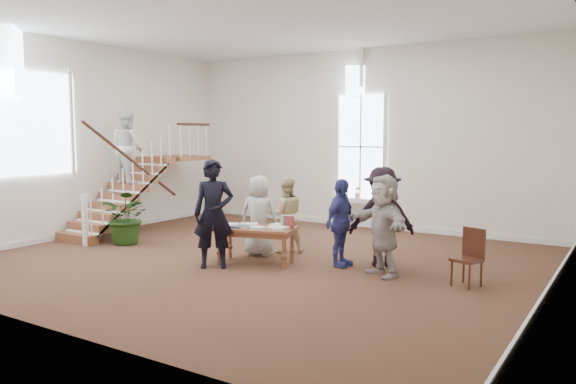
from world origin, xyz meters
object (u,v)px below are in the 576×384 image
Objects in this scene: library_table at (256,231)px; woman_cluster_b at (382,217)px; elderly_woman at (259,216)px; floor_plant at (128,217)px; person_yellow at (286,215)px; police_officer at (214,214)px; woman_cluster_c at (383,225)px; side_chair at (470,254)px; woman_cluster_a at (341,223)px.

woman_cluster_b is (2.02, 1.08, 0.30)m from library_table.
elderly_woman reaches higher than floor_plant.
elderly_woman is 0.58m from person_yellow.
police_officer is at bearing 6.48° from woman_cluster_b.
woman_cluster_c is at bearing -14.65° from police_officer.
person_yellow is (0.40, 1.75, -0.20)m from police_officer.
floor_plant is at bearing -156.13° from side_chair.
library_table is at bearing 0.20° from floor_plant.
woman_cluster_b is 1.49× the size of floor_plant.
library_table is 1.57m from woman_cluster_a.
person_yellow is at bearing -160.57° from woman_cluster_c.
woman_cluster_b reaches higher than library_table.
woman_cluster_c is at bearing 159.67° from elderly_woman.
floor_plant is at bearing -17.04° from woman_cluster_b.
side_chair is (3.77, -0.53, -0.26)m from person_yellow.
woman_cluster_b is (2.47, 1.73, -0.07)m from police_officer.
floor_plant is at bearing 164.53° from library_table.
woman_cluster_b is at bearing 150.02° from woman_cluster_c.
woman_cluster_b is at bearing 174.76° from elderly_woman.
woman_cluster_a is 2.32m from side_chair.
woman_cluster_b is (0.60, 0.45, 0.10)m from woman_cluster_a.
side_chair is (4.07, -0.03, -0.29)m from elderly_woman.
woman_cluster_a is (1.77, 0.03, 0.00)m from elderly_woman.
floor_plant reaches higher than library_table.
woman_cluster_c is at bearing 4.47° from floor_plant.
woman_cluster_a is at bearing 8.42° from library_table.
police_officer reaches higher than woman_cluster_c.
woman_cluster_a is at bearing 7.66° from floor_plant.
police_officer is at bearing -123.48° from woman_cluster_c.
side_chair is (3.72, 0.57, -0.10)m from library_table.
side_chair is at bearing -6.91° from library_table.
elderly_woman reaches higher than library_table.
side_chair is (4.17, 1.22, -0.47)m from police_officer.
woman_cluster_b is 5.52m from floor_plant.
elderly_woman is 1.32× the size of floor_plant.
library_table is at bearing -152.07° from side_chair.
person_yellow reaches higher than floor_plant.
woman_cluster_c is (2.37, -0.67, 0.09)m from person_yellow.
police_officer is 1.08× the size of woman_cluster_b.
woman_cluster_c reaches higher than woman_cluster_a.
library_table is 3.77m from side_chair.
library_table is 0.82× the size of police_officer.
woman_cluster_b reaches higher than elderly_woman.
woman_cluster_c reaches higher than elderly_woman.
police_officer reaches higher than person_yellow.
library_table is at bearing 19.08° from police_officer.
woman_cluster_a is 0.92× the size of woman_cluster_c.
library_table is at bearing 114.89° from woman_cluster_a.
person_yellow is at bearing -29.09° from woman_cluster_b.
woman_cluster_a reaches higher than person_yellow.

